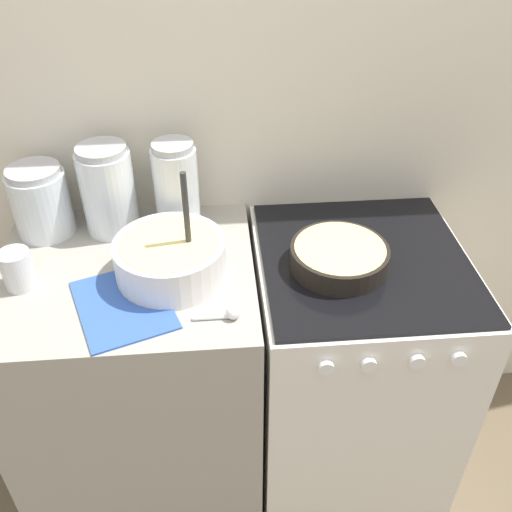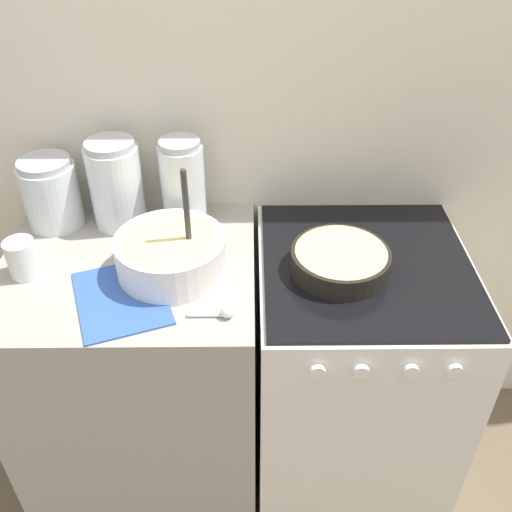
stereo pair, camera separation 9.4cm
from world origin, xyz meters
TOP-DOWN VIEW (x-y plane):
  - wall_back at (0.00, 0.67)m, footprint 4.44×0.05m
  - countertop_cabinet at (-0.36, 0.32)m, footprint 0.72×0.64m
  - stove at (0.32, 0.32)m, footprint 0.61×0.66m
  - mixing_bowl at (-0.23, 0.29)m, footprint 0.30×0.30m
  - baking_pan at (0.24, 0.29)m, footprint 0.27×0.27m
  - storage_jar_left at (-0.61, 0.54)m, footprint 0.17×0.17m
  - storage_jar_middle at (-0.41, 0.54)m, footprint 0.16×0.16m
  - storage_jar_right at (-0.21, 0.54)m, footprint 0.13×0.13m
  - tin_can at (-0.62, 0.28)m, footprint 0.08×0.08m
  - recipe_page at (-0.35, 0.17)m, footprint 0.31×0.35m
  - measuring_spoon at (-0.08, 0.10)m, footprint 0.12×0.04m

SIDE VIEW (x-z plane):
  - stove at x=0.32m, z-range 0.00..0.93m
  - countertop_cabinet at x=-0.36m, z-range 0.00..0.93m
  - recipe_page at x=-0.35m, z-range 0.93..0.94m
  - measuring_spoon at x=-0.08m, z-range 0.93..0.96m
  - baking_pan at x=0.24m, z-range 0.93..1.00m
  - tin_can at x=-0.62m, z-range 0.93..1.04m
  - mixing_bowl at x=-0.23m, z-range 0.84..1.15m
  - storage_jar_left at x=-0.61m, z-range 0.91..1.13m
  - storage_jar_middle at x=-0.41m, z-range 0.91..1.18m
  - storage_jar_right at x=-0.21m, z-range 0.91..1.19m
  - wall_back at x=0.00m, z-range 0.00..2.40m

